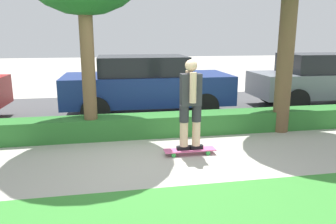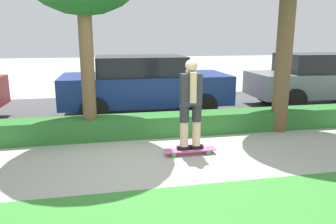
{
  "view_description": "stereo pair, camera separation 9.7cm",
  "coord_description": "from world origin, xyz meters",
  "px_view_note": "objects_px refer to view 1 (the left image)",
  "views": [
    {
      "loc": [
        -0.87,
        -5.26,
        2.12
      ],
      "look_at": [
        0.23,
        0.6,
        0.74
      ],
      "focal_mm": 35.0,
      "sensor_mm": 36.0,
      "label": 1
    },
    {
      "loc": [
        -0.97,
        -5.24,
        2.12
      ],
      "look_at": [
        0.23,
        0.6,
        0.74
      ],
      "focal_mm": 35.0,
      "sensor_mm": 36.0,
      "label": 2
    }
  ],
  "objects_px": {
    "parked_car_middle": "(146,84)",
    "skater_person": "(191,103)",
    "parked_car_rear": "(323,79)",
    "skateboard": "(190,150)"
  },
  "relations": [
    {
      "from": "parked_car_rear",
      "to": "skateboard",
      "type": "bearing_deg",
      "value": -144.33
    },
    {
      "from": "skater_person",
      "to": "parked_car_middle",
      "type": "relative_size",
      "value": 0.36
    },
    {
      "from": "skateboard",
      "to": "parked_car_rear",
      "type": "distance_m",
      "value": 6.16
    },
    {
      "from": "skater_person",
      "to": "parked_car_rear",
      "type": "relative_size",
      "value": 0.37
    },
    {
      "from": "skater_person",
      "to": "parked_car_rear",
      "type": "distance_m",
      "value": 6.11
    },
    {
      "from": "parked_car_middle",
      "to": "skateboard",
      "type": "bearing_deg",
      "value": -82.32
    },
    {
      "from": "parked_car_middle",
      "to": "skater_person",
      "type": "bearing_deg",
      "value": -82.32
    },
    {
      "from": "parked_car_middle",
      "to": "parked_car_rear",
      "type": "bearing_deg",
      "value": 2.11
    },
    {
      "from": "parked_car_middle",
      "to": "parked_car_rear",
      "type": "relative_size",
      "value": 1.02
    },
    {
      "from": "skater_person",
      "to": "parked_car_middle",
      "type": "bearing_deg",
      "value": 96.79
    }
  ]
}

